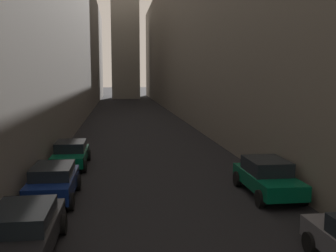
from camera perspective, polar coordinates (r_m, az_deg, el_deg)
name	(u,v)px	position (r m, az deg, el deg)	size (l,w,h in m)	color
ground_plane	(133,118)	(46.88, -5.00, 1.09)	(264.00, 264.00, 0.00)	black
building_block_left	(36,36)	(49.70, -18.51, 12.16)	(11.35, 108.00, 19.17)	slate
building_block_right	(237,34)	(51.06, 9.96, 12.92)	(15.09, 108.00, 20.30)	#60594F
parked_car_left_second	(23,232)	(11.87, -20.14, -14.08)	(1.90, 4.55, 1.44)	black
parked_car_left_third	(53,181)	(16.67, -16.19, -7.68)	(1.89, 3.95, 1.45)	navy
parked_car_left_far	(71,153)	(22.53, -13.81, -3.86)	(1.92, 4.32, 1.40)	#05472D
parked_car_right_third	(267,176)	(17.25, 14.09, -7.06)	(1.93, 4.31, 1.51)	#05472D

